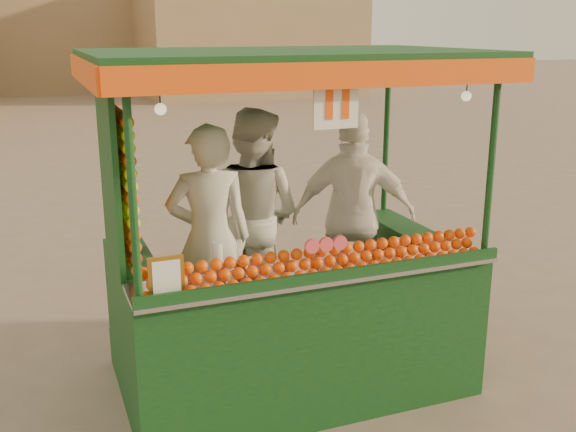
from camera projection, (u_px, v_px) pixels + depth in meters
name	position (u px, v px, depth m)	size (l,w,h in m)	color
ground	(330.00, 363.00, 6.00)	(90.00, 90.00, 0.00)	#705D50
building_right	(247.00, 36.00, 29.30)	(9.00, 6.00, 5.00)	#9B7A58
building_center	(22.00, 13.00, 31.28)	(14.00, 7.00, 7.00)	#9B7A58
juice_cart	(285.00, 287.00, 5.37)	(2.99, 1.94, 2.72)	#0E3515
vendor_left	(209.00, 240.00, 5.37)	(0.74, 0.54, 1.86)	beige
vendor_middle	(253.00, 216.00, 5.95)	(1.16, 1.17, 1.91)	beige
vendor_right	(354.00, 217.00, 6.01)	(1.19, 0.84, 1.87)	white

